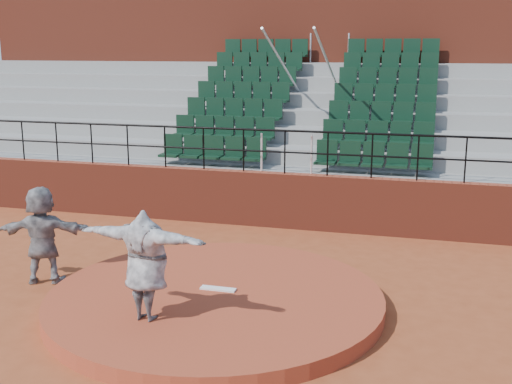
# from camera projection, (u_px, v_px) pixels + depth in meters

# --- Properties ---
(ground) EXTENTS (90.00, 90.00, 0.00)m
(ground) POSITION_uv_depth(u_px,v_px,m) (215.00, 307.00, 10.55)
(ground) COLOR #944221
(ground) RESTS_ON ground
(pitchers_mound) EXTENTS (5.50, 5.50, 0.25)m
(pitchers_mound) POSITION_uv_depth(u_px,v_px,m) (215.00, 300.00, 10.53)
(pitchers_mound) COLOR #A13E24
(pitchers_mound) RESTS_ON ground
(pitching_rubber) EXTENTS (0.60, 0.15, 0.03)m
(pitching_rubber) POSITION_uv_depth(u_px,v_px,m) (218.00, 289.00, 10.64)
(pitching_rubber) COLOR white
(pitching_rubber) RESTS_ON pitchers_mound
(boundary_wall) EXTENTS (24.00, 0.30, 1.30)m
(boundary_wall) POSITION_uv_depth(u_px,v_px,m) (284.00, 200.00, 15.11)
(boundary_wall) COLOR maroon
(boundary_wall) RESTS_ON ground
(wall_railing) EXTENTS (24.04, 0.05, 1.03)m
(wall_railing) POSITION_uv_depth(u_px,v_px,m) (285.00, 142.00, 14.80)
(wall_railing) COLOR black
(wall_railing) RESTS_ON boundary_wall
(seating_deck) EXTENTS (24.00, 5.97, 4.63)m
(seating_deck) POSITION_uv_depth(u_px,v_px,m) (313.00, 145.00, 18.36)
(seating_deck) COLOR gray
(seating_deck) RESTS_ON ground
(press_box_facade) EXTENTS (24.00, 3.00, 7.10)m
(press_box_facade) POSITION_uv_depth(u_px,v_px,m) (336.00, 66.00, 21.61)
(press_box_facade) COLOR maroon
(press_box_facade) RESTS_ON ground
(pitcher) EXTENTS (2.10, 0.79, 1.67)m
(pitcher) POSITION_uv_depth(u_px,v_px,m) (146.00, 265.00, 9.33)
(pitcher) COLOR black
(pitcher) RESTS_ON pitchers_mound
(fielder) EXTENTS (1.74, 0.95, 1.79)m
(fielder) POSITION_uv_depth(u_px,v_px,m) (43.00, 235.00, 11.50)
(fielder) COLOR black
(fielder) RESTS_ON ground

